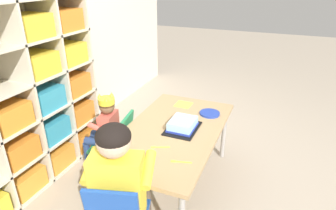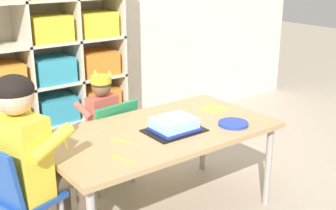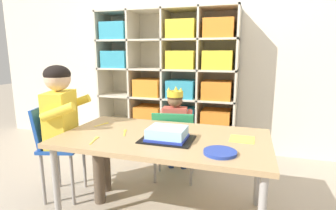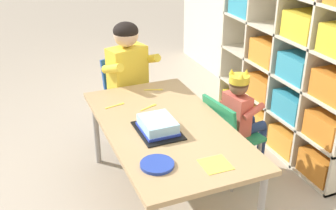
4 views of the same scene
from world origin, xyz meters
TOP-DOWN VIEW (x-y plane):
  - classroom_back_wall at (0.00, 1.45)m, footprint 5.61×0.10m
  - storage_cubby_shelf at (-0.30, 1.21)m, footprint 1.56×0.37m
  - activity_table at (0.00, 0.00)m, footprint 1.38×0.76m
  - classroom_chair_blue at (-0.07, 0.50)m, footprint 0.41×0.36m
  - child_with_crown at (-0.08, 0.61)m, footprint 0.32×0.32m
  - classroom_chair_adult_side at (-0.88, -0.01)m, footprint 0.38×0.39m
  - adult_helper_seated at (-0.77, 0.02)m, footprint 0.47×0.46m
  - birthday_cake_on_tray at (0.05, -0.08)m, footprint 0.33×0.25m
  - paper_plate_stack at (0.40, -0.21)m, footprint 0.18×0.18m
  - paper_napkin_square at (0.51, 0.08)m, footprint 0.16×0.16m
  - fork_beside_plate_stack at (-0.39, -0.21)m, footprint 0.05×0.15m
  - fork_by_napkin at (-0.28, -0.01)m, footprint 0.07×0.14m
  - fork_at_table_front_edge at (-0.54, 0.13)m, footprint 0.06×0.14m

SIDE VIEW (x-z plane):
  - classroom_chair_blue at x=-0.07m, z-range 0.07..0.71m
  - classroom_chair_adult_side at x=-0.88m, z-range 0.08..0.81m
  - child_with_crown at x=-0.08m, z-range 0.10..0.94m
  - activity_table at x=0.00m, z-range 0.24..0.82m
  - paper_napkin_square at x=0.51m, z-range 0.58..0.58m
  - fork_beside_plate_stack at x=-0.39m, z-range 0.58..0.58m
  - fork_at_table_front_edge at x=-0.54m, z-range 0.58..0.58m
  - fork_by_napkin at x=-0.28m, z-range 0.58..0.58m
  - paper_plate_stack at x=0.40m, z-range 0.58..0.60m
  - birthday_cake_on_tray at x=0.05m, z-range 0.57..0.66m
  - adult_helper_seated at x=-0.77m, z-range 0.12..1.17m
  - storage_cubby_shelf at x=-0.30m, z-range -0.06..1.53m
  - classroom_back_wall at x=0.00m, z-range 0.00..2.85m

